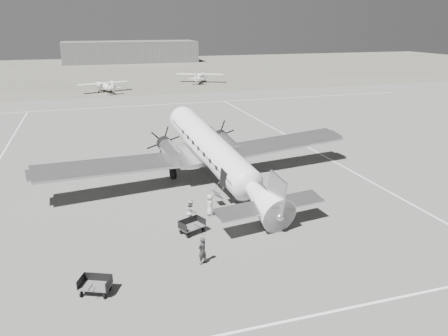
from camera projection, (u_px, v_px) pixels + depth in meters
ground at (231, 198)px, 32.20m from camera, size 260.00×260.00×0.00m
taxi_line_near at (328, 312)px, 19.52m from camera, size 60.00×0.15×0.01m
taxi_line_right at (371, 182)px, 35.58m from camera, size 0.15×80.00×0.01m
taxi_line_horizon at (152, 105)px, 68.43m from camera, size 90.00×0.15×0.01m
grass_infield at (122, 70)px, 118.23m from camera, size 260.00×90.00×0.01m
hangar_main at (130, 52)px, 141.24m from camera, size 42.00×14.00×6.60m
dc3_airliner at (216, 156)px, 33.66m from camera, size 29.51×22.61×5.14m
light_plane_left at (105, 87)px, 80.56m from camera, size 11.62×10.50×1.99m
light_plane_right at (200, 78)px, 93.61m from camera, size 12.86×11.91×2.14m
baggage_cart_near at (192, 226)px, 26.77m from camera, size 1.88×1.65×0.89m
baggage_cart_far at (95, 286)px, 20.77m from camera, size 1.83×1.60×0.86m
ground_crew at (202, 251)px, 23.26m from camera, size 0.68×0.62×1.56m
ramp_agent at (191, 212)px, 27.92m from camera, size 0.73×0.88×1.64m
passenger at (210, 205)px, 29.20m from camera, size 0.62×0.81×1.48m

